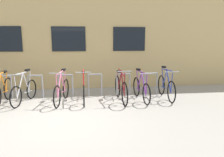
{
  "coord_description": "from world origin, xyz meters",
  "views": [
    {
      "loc": [
        0.72,
        -5.1,
        1.95
      ],
      "look_at": [
        1.51,
        1.6,
        0.68
      ],
      "focal_mm": 32.9,
      "sensor_mm": 36.0,
      "label": 1
    }
  ],
  "objects_px": {
    "bicycle_red": "(84,90)",
    "bicycle_pink": "(62,91)",
    "bicycle_purple": "(141,88)",
    "bicycle_maroon": "(121,89)",
    "bicycle_silver": "(24,91)",
    "bicycle_blue": "(166,87)",
    "bicycle_orange": "(2,91)"
  },
  "relations": [
    {
      "from": "bicycle_purple",
      "to": "bicycle_pink",
      "type": "relative_size",
      "value": 1.02
    },
    {
      "from": "bicycle_maroon",
      "to": "bicycle_silver",
      "type": "bearing_deg",
      "value": 176.92
    },
    {
      "from": "bicycle_red",
      "to": "bicycle_blue",
      "type": "bearing_deg",
      "value": 1.58
    },
    {
      "from": "bicycle_red",
      "to": "bicycle_silver",
      "type": "relative_size",
      "value": 1.04
    },
    {
      "from": "bicycle_purple",
      "to": "bicycle_blue",
      "type": "bearing_deg",
      "value": 6.68
    },
    {
      "from": "bicycle_maroon",
      "to": "bicycle_silver",
      "type": "relative_size",
      "value": 1.11
    },
    {
      "from": "bicycle_silver",
      "to": "bicycle_orange",
      "type": "height_order",
      "value": "bicycle_silver"
    },
    {
      "from": "bicycle_purple",
      "to": "bicycle_maroon",
      "type": "bearing_deg",
      "value": -176.31
    },
    {
      "from": "bicycle_maroon",
      "to": "bicycle_purple",
      "type": "bearing_deg",
      "value": 3.69
    },
    {
      "from": "bicycle_red",
      "to": "bicycle_orange",
      "type": "bearing_deg",
      "value": 178.62
    },
    {
      "from": "bicycle_red",
      "to": "bicycle_orange",
      "type": "height_order",
      "value": "bicycle_red"
    },
    {
      "from": "bicycle_red",
      "to": "bicycle_maroon",
      "type": "xyz_separation_m",
      "value": [
        1.19,
        -0.07,
        0.03
      ]
    },
    {
      "from": "bicycle_purple",
      "to": "bicycle_pink",
      "type": "distance_m",
      "value": 2.56
    },
    {
      "from": "bicycle_orange",
      "to": "bicycle_red",
      "type": "bearing_deg",
      "value": -1.38
    },
    {
      "from": "bicycle_purple",
      "to": "bicycle_red",
      "type": "distance_m",
      "value": 1.87
    },
    {
      "from": "bicycle_red",
      "to": "bicycle_pink",
      "type": "bearing_deg",
      "value": -178.27
    },
    {
      "from": "bicycle_purple",
      "to": "bicycle_orange",
      "type": "height_order",
      "value": "bicycle_orange"
    },
    {
      "from": "bicycle_blue",
      "to": "bicycle_pink",
      "type": "distance_m",
      "value": 3.46
    },
    {
      "from": "bicycle_red",
      "to": "bicycle_silver",
      "type": "bearing_deg",
      "value": 177.17
    },
    {
      "from": "bicycle_blue",
      "to": "bicycle_maroon",
      "type": "height_order",
      "value": "bicycle_blue"
    },
    {
      "from": "bicycle_red",
      "to": "bicycle_purple",
      "type": "bearing_deg",
      "value": -0.87
    },
    {
      "from": "bicycle_purple",
      "to": "bicycle_pink",
      "type": "bearing_deg",
      "value": 179.83
    },
    {
      "from": "bicycle_red",
      "to": "bicycle_maroon",
      "type": "relative_size",
      "value": 0.94
    },
    {
      "from": "bicycle_purple",
      "to": "bicycle_blue",
      "type": "distance_m",
      "value": 0.9
    },
    {
      "from": "bicycle_purple",
      "to": "bicycle_orange",
      "type": "relative_size",
      "value": 0.98
    },
    {
      "from": "bicycle_pink",
      "to": "bicycle_orange",
      "type": "distance_m",
      "value": 1.81
    },
    {
      "from": "bicycle_silver",
      "to": "bicycle_blue",
      "type": "bearing_deg",
      "value": -0.19
    },
    {
      "from": "bicycle_purple",
      "to": "bicycle_blue",
      "type": "height_order",
      "value": "bicycle_blue"
    },
    {
      "from": "bicycle_maroon",
      "to": "bicycle_silver",
      "type": "xyz_separation_m",
      "value": [
        -3.05,
        0.16,
        -0.03
      ]
    },
    {
      "from": "bicycle_purple",
      "to": "bicycle_orange",
      "type": "distance_m",
      "value": 4.37
    },
    {
      "from": "bicycle_red",
      "to": "bicycle_pink",
      "type": "xyz_separation_m",
      "value": [
        -0.69,
        -0.02,
        0.01
      ]
    },
    {
      "from": "bicycle_silver",
      "to": "bicycle_orange",
      "type": "bearing_deg",
      "value": -177.14
    }
  ]
}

